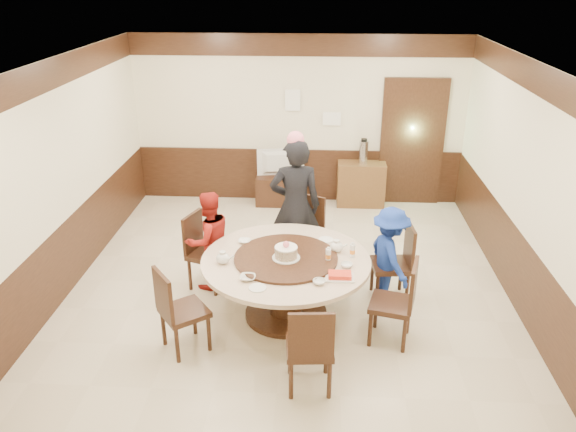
# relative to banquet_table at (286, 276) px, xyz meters

# --- Properties ---
(room) EXTENTS (6.00, 6.04, 2.84)m
(room) POSITION_rel_banquet_table_xyz_m (-0.00, 0.69, 0.55)
(room) COLOR beige
(room) RESTS_ON ground
(banquet_table) EXTENTS (1.91, 1.91, 0.78)m
(banquet_table) POSITION_rel_banquet_table_xyz_m (0.00, 0.00, 0.00)
(banquet_table) COLOR black
(banquet_table) RESTS_ON ground
(chair_0) EXTENTS (0.49, 0.48, 0.97)m
(chair_0) POSITION_rel_banquet_table_xyz_m (1.26, 0.47, -0.23)
(chair_0) COLOR black
(chair_0) RESTS_ON ground
(chair_1) EXTENTS (0.59, 0.59, 0.97)m
(chair_1) POSITION_rel_banquet_table_xyz_m (0.17, 1.23, -0.23)
(chair_1) COLOR black
(chair_1) RESTS_ON ground
(chair_2) EXTENTS (0.57, 0.56, 0.97)m
(chair_2) POSITION_rel_banquet_table_xyz_m (-1.03, 0.63, -0.23)
(chair_2) COLOR black
(chair_2) RESTS_ON ground
(chair_3) EXTENTS (0.62, 0.62, 0.97)m
(chair_3) POSITION_rel_banquet_table_xyz_m (-1.04, -0.68, -0.23)
(chair_3) COLOR black
(chair_3) RESTS_ON ground
(chair_4) EXTENTS (0.47, 0.48, 0.97)m
(chair_4) POSITION_rel_banquet_table_xyz_m (0.30, -1.21, -0.23)
(chair_4) COLOR black
(chair_4) RESTS_ON ground
(chair_5) EXTENTS (0.54, 0.54, 0.97)m
(chair_5) POSITION_rel_banquet_table_xyz_m (1.17, -0.40, -0.23)
(chair_5) COLOR black
(chair_5) RESTS_ON ground
(person_standing) EXTENTS (0.71, 0.51, 1.82)m
(person_standing) POSITION_rel_banquet_table_xyz_m (0.05, 1.14, 0.38)
(person_standing) COLOR black
(person_standing) RESTS_ON ground
(person_red) EXTENTS (0.79, 0.77, 1.28)m
(person_red) POSITION_rel_banquet_table_xyz_m (-1.00, 0.63, 0.11)
(person_red) COLOR #A21C15
(person_red) RESTS_ON ground
(person_blue) EXTENTS (0.70, 0.90, 1.22)m
(person_blue) POSITION_rel_banquet_table_xyz_m (1.21, 0.40, 0.08)
(person_blue) COLOR navy
(person_blue) RESTS_ON ground
(birthday_cake) EXTENTS (0.31, 0.31, 0.21)m
(birthday_cake) POSITION_rel_banquet_table_xyz_m (0.00, -0.04, 0.32)
(birthday_cake) COLOR white
(birthday_cake) RESTS_ON banquet_table
(teapot_left) EXTENTS (0.17, 0.15, 0.13)m
(teapot_left) POSITION_rel_banquet_table_xyz_m (-0.69, -0.14, 0.28)
(teapot_left) COLOR white
(teapot_left) RESTS_ON banquet_table
(teapot_right) EXTENTS (0.17, 0.15, 0.13)m
(teapot_right) POSITION_rel_banquet_table_xyz_m (0.57, 0.21, 0.28)
(teapot_right) COLOR white
(teapot_right) RESTS_ON banquet_table
(bowl_0) EXTENTS (0.15, 0.15, 0.04)m
(bowl_0) POSITION_rel_banquet_table_xyz_m (-0.52, 0.38, 0.23)
(bowl_0) COLOR white
(bowl_0) RESTS_ON banquet_table
(bowl_1) EXTENTS (0.14, 0.14, 0.04)m
(bowl_1) POSITION_rel_banquet_table_xyz_m (0.38, -0.52, 0.24)
(bowl_1) COLOR white
(bowl_1) RESTS_ON banquet_table
(bowl_2) EXTENTS (0.17, 0.17, 0.04)m
(bowl_2) POSITION_rel_banquet_table_xyz_m (-0.37, -0.47, 0.24)
(bowl_2) COLOR white
(bowl_2) RESTS_ON banquet_table
(bowl_3) EXTENTS (0.13, 0.13, 0.04)m
(bowl_3) POSITION_rel_banquet_table_xyz_m (0.67, -0.15, 0.24)
(bowl_3) COLOR white
(bowl_3) RESTS_ON banquet_table
(saucer_near) EXTENTS (0.18, 0.18, 0.01)m
(saucer_near) POSITION_rel_banquet_table_xyz_m (-0.25, -0.65, 0.22)
(saucer_near) COLOR white
(saucer_near) RESTS_ON banquet_table
(saucer_far) EXTENTS (0.18, 0.18, 0.01)m
(saucer_far) POSITION_rel_banquet_table_xyz_m (0.45, 0.50, 0.22)
(saucer_far) COLOR white
(saucer_far) RESTS_ON banquet_table
(shrimp_platter) EXTENTS (0.30, 0.20, 0.06)m
(shrimp_platter) POSITION_rel_banquet_table_xyz_m (0.59, -0.40, 0.24)
(shrimp_platter) COLOR white
(shrimp_platter) RESTS_ON banquet_table
(bottle_0) EXTENTS (0.06, 0.06, 0.16)m
(bottle_0) POSITION_rel_banquet_table_xyz_m (0.47, -0.04, 0.30)
(bottle_0) COLOR white
(bottle_0) RESTS_ON banquet_table
(bottle_1) EXTENTS (0.06, 0.06, 0.16)m
(bottle_1) POSITION_rel_banquet_table_xyz_m (0.74, 0.09, 0.30)
(bottle_1) COLOR white
(bottle_1) RESTS_ON banquet_table
(tv_stand) EXTENTS (0.85, 0.45, 0.50)m
(tv_stand) POSITION_rel_banquet_table_xyz_m (-0.29, 3.42, -0.28)
(tv_stand) COLOR black
(tv_stand) RESTS_ON ground
(television) EXTENTS (0.81, 0.22, 0.46)m
(television) POSITION_rel_banquet_table_xyz_m (-0.29, 3.42, 0.20)
(television) COLOR gray
(television) RESTS_ON tv_stand
(side_cabinet) EXTENTS (0.80, 0.40, 0.75)m
(side_cabinet) POSITION_rel_banquet_table_xyz_m (1.07, 3.45, -0.16)
(side_cabinet) COLOR brown
(side_cabinet) RESTS_ON ground
(thermos) EXTENTS (0.15, 0.15, 0.38)m
(thermos) POSITION_rel_banquet_table_xyz_m (1.08, 3.45, 0.41)
(thermos) COLOR silver
(thermos) RESTS_ON side_cabinet
(notice_left) EXTENTS (0.25, 0.00, 0.35)m
(notice_left) POSITION_rel_banquet_table_xyz_m (-0.11, 3.63, 1.22)
(notice_left) COLOR white
(notice_left) RESTS_ON room
(notice_right) EXTENTS (0.30, 0.00, 0.22)m
(notice_right) POSITION_rel_banquet_table_xyz_m (0.54, 3.63, 0.92)
(notice_right) COLOR white
(notice_right) RESTS_ON room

